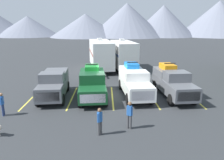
{
  "coord_description": "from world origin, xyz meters",
  "views": [
    {
      "loc": [
        -0.51,
        -17.15,
        5.83
      ],
      "look_at": [
        0.0,
        0.15,
        1.2
      ],
      "focal_mm": 33.62,
      "sensor_mm": 36.0,
      "label": 1
    }
  ],
  "objects_px": {
    "pickup_truck_d": "(172,82)",
    "person_b": "(100,120)",
    "pickup_truck_a": "(54,84)",
    "pickup_truck_c": "(134,81)",
    "person_a": "(2,103)",
    "camper_trailer_b": "(123,54)",
    "pickup_truck_b": "(92,83)",
    "person_c": "(130,113)",
    "camper_trailer_a": "(101,54)"
  },
  "relations": [
    {
      "from": "pickup_truck_d",
      "to": "camper_trailer_a",
      "type": "relative_size",
      "value": 0.63
    },
    {
      "from": "pickup_truck_a",
      "to": "pickup_truck_c",
      "type": "relative_size",
      "value": 0.9
    },
    {
      "from": "pickup_truck_b",
      "to": "person_b",
      "type": "bearing_deg",
      "value": -82.89
    },
    {
      "from": "pickup_truck_c",
      "to": "pickup_truck_a",
      "type": "bearing_deg",
      "value": -177.23
    },
    {
      "from": "pickup_truck_b",
      "to": "person_a",
      "type": "bearing_deg",
      "value": -147.72
    },
    {
      "from": "person_a",
      "to": "person_b",
      "type": "xyz_separation_m",
      "value": [
        6.4,
        -2.65,
        -0.01
      ]
    },
    {
      "from": "pickup_truck_a",
      "to": "pickup_truck_b",
      "type": "height_order",
      "value": "pickup_truck_b"
    },
    {
      "from": "pickup_truck_c",
      "to": "person_b",
      "type": "distance_m",
      "value": 7.11
    },
    {
      "from": "person_c",
      "to": "camper_trailer_a",
      "type": "bearing_deg",
      "value": 96.89
    },
    {
      "from": "person_b",
      "to": "camper_trailer_a",
      "type": "bearing_deg",
      "value": 91.04
    },
    {
      "from": "camper_trailer_a",
      "to": "person_b",
      "type": "distance_m",
      "value": 17.07
    },
    {
      "from": "person_c",
      "to": "pickup_truck_d",
      "type": "bearing_deg",
      "value": 53.59
    },
    {
      "from": "pickup_truck_c",
      "to": "person_b",
      "type": "height_order",
      "value": "pickup_truck_c"
    },
    {
      "from": "pickup_truck_c",
      "to": "person_c",
      "type": "distance_m",
      "value": 6.01
    },
    {
      "from": "pickup_truck_c",
      "to": "person_c",
      "type": "xyz_separation_m",
      "value": [
        -1.04,
        -5.92,
        -0.29
      ]
    },
    {
      "from": "pickup_truck_a",
      "to": "pickup_truck_b",
      "type": "distance_m",
      "value": 3.13
    },
    {
      "from": "pickup_truck_a",
      "to": "person_c",
      "type": "height_order",
      "value": "pickup_truck_a"
    },
    {
      "from": "pickup_truck_c",
      "to": "person_b",
      "type": "bearing_deg",
      "value": -112.46
    },
    {
      "from": "pickup_truck_d",
      "to": "camper_trailer_b",
      "type": "relative_size",
      "value": 0.74
    },
    {
      "from": "pickup_truck_b",
      "to": "person_b",
      "type": "xyz_separation_m",
      "value": [
        0.77,
        -6.21,
        -0.3
      ]
    },
    {
      "from": "pickup_truck_b",
      "to": "pickup_truck_c",
      "type": "relative_size",
      "value": 0.96
    },
    {
      "from": "person_a",
      "to": "person_b",
      "type": "bearing_deg",
      "value": -22.54
    },
    {
      "from": "pickup_truck_b",
      "to": "pickup_truck_d",
      "type": "xyz_separation_m",
      "value": [
        6.65,
        0.15,
        0.02
      ]
    },
    {
      "from": "pickup_truck_d",
      "to": "person_b",
      "type": "height_order",
      "value": "pickup_truck_d"
    },
    {
      "from": "pickup_truck_a",
      "to": "pickup_truck_b",
      "type": "xyz_separation_m",
      "value": [
        3.13,
        -0.04,
        0.05
      ]
    },
    {
      "from": "pickup_truck_d",
      "to": "camper_trailer_a",
      "type": "xyz_separation_m",
      "value": [
        -6.19,
        10.67,
        0.91
      ]
    },
    {
      "from": "camper_trailer_a",
      "to": "camper_trailer_b",
      "type": "distance_m",
      "value": 2.93
    },
    {
      "from": "person_b",
      "to": "person_c",
      "type": "xyz_separation_m",
      "value": [
        1.67,
        0.65,
        0.06
      ]
    },
    {
      "from": "person_b",
      "to": "person_c",
      "type": "bearing_deg",
      "value": 21.19
    },
    {
      "from": "camper_trailer_a",
      "to": "person_c",
      "type": "height_order",
      "value": "camper_trailer_a"
    },
    {
      "from": "person_c",
      "to": "pickup_truck_c",
      "type": "bearing_deg",
      "value": 79.99
    },
    {
      "from": "pickup_truck_a",
      "to": "camper_trailer_b",
      "type": "relative_size",
      "value": 0.67
    },
    {
      "from": "person_a",
      "to": "pickup_truck_a",
      "type": "bearing_deg",
      "value": 55.18
    },
    {
      "from": "pickup_truck_c",
      "to": "camper_trailer_b",
      "type": "bearing_deg",
      "value": 90.69
    },
    {
      "from": "pickup_truck_b",
      "to": "camper_trailer_a",
      "type": "xyz_separation_m",
      "value": [
        0.46,
        10.82,
        0.93
      ]
    },
    {
      "from": "pickup_truck_d",
      "to": "person_b",
      "type": "relative_size",
      "value": 3.77
    },
    {
      "from": "person_b",
      "to": "person_c",
      "type": "distance_m",
      "value": 1.79
    },
    {
      "from": "camper_trailer_a",
      "to": "person_a",
      "type": "height_order",
      "value": "camper_trailer_a"
    },
    {
      "from": "pickup_truck_d",
      "to": "person_b",
      "type": "bearing_deg",
      "value": -132.78
    },
    {
      "from": "pickup_truck_d",
      "to": "person_a",
      "type": "height_order",
      "value": "pickup_truck_d"
    },
    {
      "from": "pickup_truck_a",
      "to": "person_b",
      "type": "relative_size",
      "value": 3.45
    },
    {
      "from": "pickup_truck_d",
      "to": "person_c",
      "type": "xyz_separation_m",
      "value": [
        -4.21,
        -5.7,
        -0.26
      ]
    },
    {
      "from": "pickup_truck_a",
      "to": "person_a",
      "type": "xyz_separation_m",
      "value": [
        -2.5,
        -3.59,
        -0.24
      ]
    },
    {
      "from": "pickup_truck_d",
      "to": "person_a",
      "type": "distance_m",
      "value": 12.82
    },
    {
      "from": "person_c",
      "to": "camper_trailer_b",
      "type": "bearing_deg",
      "value": 86.68
    },
    {
      "from": "pickup_truck_a",
      "to": "camper_trailer_b",
      "type": "height_order",
      "value": "camper_trailer_b"
    },
    {
      "from": "camper_trailer_b",
      "to": "person_c",
      "type": "height_order",
      "value": "camper_trailer_b"
    },
    {
      "from": "pickup_truck_a",
      "to": "person_b",
      "type": "bearing_deg",
      "value": -58.0
    },
    {
      "from": "pickup_truck_b",
      "to": "person_b",
      "type": "relative_size",
      "value": 3.67
    },
    {
      "from": "pickup_truck_d",
      "to": "pickup_truck_b",
      "type": "bearing_deg",
      "value": -178.75
    }
  ]
}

